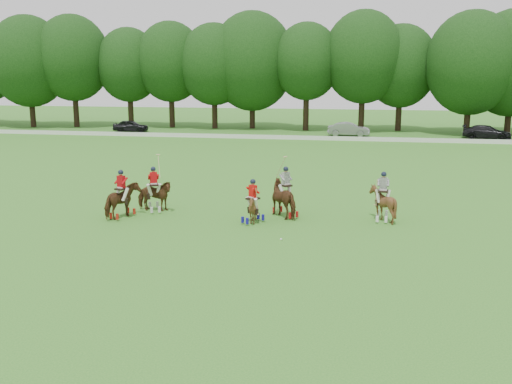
% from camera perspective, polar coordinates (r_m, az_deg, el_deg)
% --- Properties ---
extents(ground, '(180.00, 180.00, 0.00)m').
position_cam_1_polar(ground, '(23.91, -6.30, -5.16)').
color(ground, '#2C7320').
rests_on(ground, ground).
extents(tree_line, '(117.98, 14.32, 14.75)m').
position_cam_1_polar(tree_line, '(70.21, 5.36, 12.85)').
color(tree_line, black).
rests_on(tree_line, ground).
extents(boundary_rail, '(120.00, 0.10, 0.44)m').
position_cam_1_polar(boundary_rail, '(60.61, 4.09, 5.45)').
color(boundary_rail, white).
rests_on(boundary_rail, ground).
extents(car_left, '(4.35, 2.31, 1.41)m').
position_cam_1_polar(car_left, '(70.13, -12.41, 6.48)').
color(car_left, black).
rests_on(car_left, ground).
extents(car_mid, '(4.64, 1.71, 1.52)m').
position_cam_1_polar(car_mid, '(64.68, 9.25, 6.21)').
color(car_mid, gray).
rests_on(car_mid, ground).
extents(car_right, '(5.30, 3.17, 1.44)m').
position_cam_1_polar(car_right, '(66.00, 22.09, 5.58)').
color(car_right, black).
rests_on(car_right, ground).
extents(polo_red_a, '(1.47, 2.17, 2.38)m').
position_cam_1_polar(polo_red_a, '(28.46, -13.25, -0.84)').
color(polo_red_a, '#482A13').
rests_on(polo_red_a, ground).
extents(polo_red_b, '(2.02, 1.91, 2.85)m').
position_cam_1_polar(polo_red_b, '(29.48, -10.15, -0.35)').
color(polo_red_b, '#482A13').
rests_on(polo_red_b, ground).
extents(polo_red_c, '(1.64, 1.66, 2.11)m').
position_cam_1_polar(polo_red_c, '(26.76, -0.31, -1.60)').
color(polo_red_c, '#482A13').
rests_on(polo_red_c, ground).
extents(polo_stripe_a, '(2.19, 2.22, 3.03)m').
position_cam_1_polar(polo_stripe_a, '(27.99, 2.97, -0.62)').
color(polo_stripe_a, '#482A13').
rests_on(polo_stripe_a, ground).
extents(polo_stripe_b, '(1.43, 1.59, 2.37)m').
position_cam_1_polar(polo_stripe_b, '(27.86, 12.54, -1.09)').
color(polo_stripe_b, '#482A13').
rests_on(polo_stripe_b, ground).
extents(polo_ball, '(0.09, 0.09, 0.09)m').
position_cam_1_polar(polo_ball, '(24.26, 2.52, -4.73)').
color(polo_ball, white).
rests_on(polo_ball, ground).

